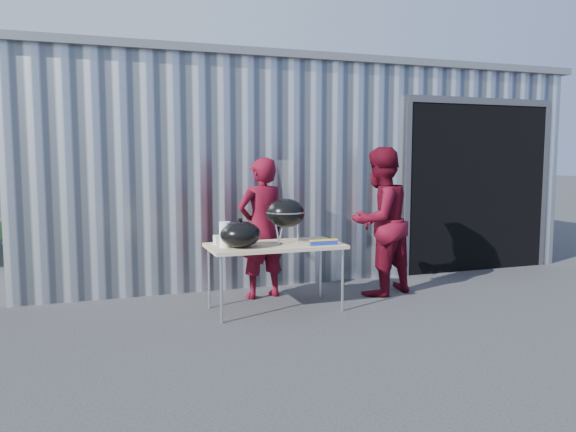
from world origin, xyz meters
name	(u,v)px	position (x,y,z in m)	size (l,w,h in m)	color
ground	(320,321)	(0.00, 0.00, 0.00)	(80.00, 80.00, 0.00)	#2C2C2E
building	(270,167)	(0.92, 4.59, 1.54)	(8.20, 6.20, 3.10)	silver
folding_table	(275,248)	(-0.31, 0.58, 0.71)	(1.50, 0.75, 0.75)	tan
kettle_grill	(285,206)	(-0.16, 0.65, 1.17)	(0.45, 0.45, 0.94)	black
grill_lid	(240,234)	(-0.73, 0.48, 0.89)	(0.44, 0.44, 0.32)	black
paper_towels	(225,235)	(-0.89, 0.53, 0.89)	(0.12, 0.12, 0.28)	white
white_tub	(223,240)	(-0.86, 0.77, 0.80)	(0.20, 0.15, 0.10)	white
foil_box	(324,242)	(0.18, 0.33, 0.78)	(0.32, 0.06, 0.06)	navy
person_cook	(261,228)	(-0.29, 1.18, 0.86)	(0.63, 0.41, 1.72)	#540817
person_bystander	(380,221)	(1.16, 0.85, 0.92)	(0.90, 0.70, 1.85)	#540817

